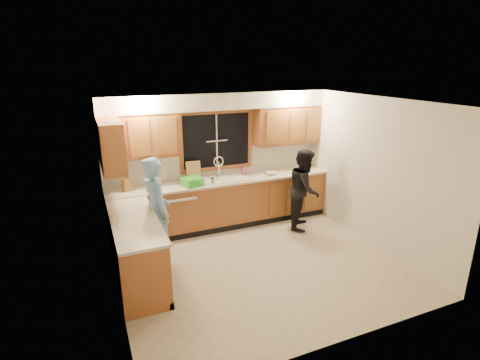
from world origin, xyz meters
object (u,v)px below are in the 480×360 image
object	(u,v)px
woman	(304,189)
bowl	(272,173)
soap_bottle	(244,169)
sink	(222,182)
stove	(142,269)
knife_block	(126,185)
dishwasher	(179,212)
man	(157,212)
dish_crate	(192,182)

from	to	relation	value
woman	bowl	bearing A→B (deg)	71.26
woman	soap_bottle	size ratio (longest dim) A/B	8.53
sink	stove	size ratio (longest dim) A/B	0.96
knife_block	bowl	size ratio (longest dim) A/B	1.04
knife_block	soap_bottle	xyz separation A→B (m)	(2.25, 0.15, -0.02)
knife_block	stove	bearing A→B (deg)	-120.66
dishwasher	soap_bottle	world-z (taller)	soap_bottle
man	knife_block	bearing A→B (deg)	8.81
dishwasher	soap_bottle	bearing A→B (deg)	7.67
stove	soap_bottle	size ratio (longest dim) A/B	5.07
sink	dish_crate	world-z (taller)	sink
dishwasher	woman	distance (m)	2.35
knife_block	soap_bottle	distance (m)	2.26
knife_block	man	bearing A→B (deg)	-99.77
dishwasher	bowl	size ratio (longest dim) A/B	3.86
dishwasher	dish_crate	world-z (taller)	dish_crate
dishwasher	woman	xyz separation A→B (m)	(2.23, -0.65, 0.35)
sink	bowl	distance (m)	1.00
stove	bowl	xyz separation A→B (m)	(2.79, 1.75, 0.50)
stove	soap_bottle	xyz separation A→B (m)	(2.32, 1.99, 0.56)
soap_bottle	bowl	distance (m)	0.54
stove	woman	size ratio (longest dim) A/B	0.59
woman	dish_crate	world-z (taller)	woman
stove	woman	xyz separation A→B (m)	(3.18, 1.16, 0.31)
dish_crate	sink	bearing A→B (deg)	12.11
dishwasher	dish_crate	distance (m)	0.64
stove	soap_bottle	bearing A→B (deg)	40.67
dishwasher	dish_crate	xyz separation A→B (m)	(0.23, -0.12, 0.58)
soap_bottle	sink	bearing A→B (deg)	-161.94
dishwasher	man	bearing A→B (deg)	-121.61
bowl	man	bearing A→B (deg)	-160.62
stove	dish_crate	xyz separation A→B (m)	(1.18, 1.69, 0.54)
bowl	stove	bearing A→B (deg)	-147.98
sink	woman	world-z (taller)	woman
dish_crate	stove	bearing A→B (deg)	-124.95
dish_crate	bowl	xyz separation A→B (m)	(1.61, 0.05, -0.05)
man	soap_bottle	xyz separation A→B (m)	(1.93, 1.09, 0.16)
woman	soap_bottle	distance (m)	1.23
dishwasher	man	world-z (taller)	man
dishwasher	bowl	world-z (taller)	bowl
dish_crate	soap_bottle	size ratio (longest dim) A/B	1.74
man	dish_crate	world-z (taller)	man
man	knife_block	xyz separation A→B (m)	(-0.32, 0.95, 0.18)
knife_block	bowl	xyz separation A→B (m)	(2.72, -0.10, -0.08)
sink	man	world-z (taller)	man
sink	soap_bottle	world-z (taller)	sink
stove	knife_block	xyz separation A→B (m)	(0.07, 1.85, 0.58)
stove	man	world-z (taller)	man
dishwasher	woman	size ratio (longest dim) A/B	0.54
sink	bowl	size ratio (longest dim) A/B	4.05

